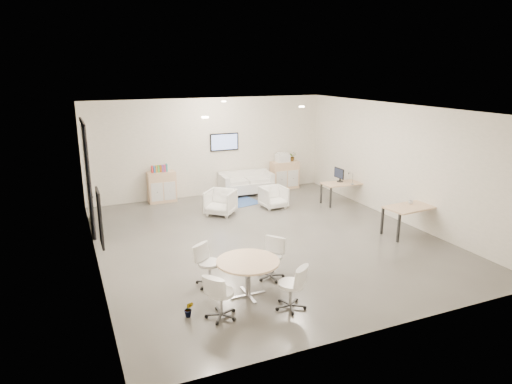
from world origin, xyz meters
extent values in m
cube|color=#4E4C47|center=(0.00, 0.00, -0.40)|extent=(8.00, 9.00, 0.80)
cube|color=white|center=(0.00, 0.00, 3.60)|extent=(8.00, 9.00, 0.80)
cube|color=white|center=(0.00, 4.90, 1.60)|extent=(8.00, 0.80, 3.20)
cube|color=white|center=(0.00, -4.90, 1.60)|extent=(8.00, 0.80, 3.20)
cube|color=white|center=(-4.40, 0.00, 1.60)|extent=(0.80, 9.00, 3.20)
cube|color=white|center=(4.40, 0.00, 1.60)|extent=(0.80, 9.00, 3.20)
cube|color=black|center=(-3.96, 2.50, 1.43)|extent=(0.02, 1.90, 2.85)
cube|color=black|center=(-3.94, 2.50, 2.81)|extent=(0.06, 1.90, 0.08)
cube|color=black|center=(-3.94, 1.59, 1.43)|extent=(0.06, 0.08, 2.85)
cube|color=black|center=(-3.94, 3.41, 1.43)|extent=(0.06, 0.08, 2.85)
cube|color=black|center=(-3.94, 2.65, 1.43)|extent=(0.06, 0.07, 2.85)
cube|color=#B2B2B7|center=(-3.90, 2.05, 1.05)|extent=(0.04, 0.60, 0.05)
cube|color=black|center=(-3.98, -1.60, 1.55)|extent=(0.04, 0.54, 1.04)
cube|color=white|center=(-3.95, -1.60, 1.55)|extent=(0.01, 0.46, 0.96)
cube|color=#C14935|center=(-3.95, -1.60, 1.35)|extent=(0.01, 0.32, 0.30)
cube|color=black|center=(0.50, 4.46, 1.75)|extent=(0.98, 0.05, 0.58)
cube|color=#8EA9F6|center=(0.50, 4.44, 1.75)|extent=(0.90, 0.01, 0.50)
cylinder|color=#FFEAC6|center=(-1.80, -1.00, 3.18)|extent=(0.14, 0.14, 0.03)
cylinder|color=#FFEAC6|center=(1.20, 0.50, 3.18)|extent=(0.14, 0.14, 0.03)
cylinder|color=#FFEAC6|center=(0.00, 3.00, 3.18)|extent=(0.14, 0.14, 0.03)
cube|color=tan|center=(-1.69, 4.25, 0.49)|extent=(0.86, 0.43, 0.97)
cube|color=silver|center=(-1.89, 4.03, 0.39)|extent=(0.36, 0.02, 0.58)
cube|color=silver|center=(-1.49, 4.03, 0.39)|extent=(0.36, 0.02, 0.58)
cube|color=tan|center=(2.65, 4.25, 0.48)|extent=(0.96, 0.45, 0.96)
cube|color=silver|center=(2.42, 4.01, 0.39)|extent=(0.40, 0.02, 0.58)
cube|color=silver|center=(2.87, 4.01, 0.39)|extent=(0.40, 0.02, 0.58)
cube|color=red|center=(-1.96, 4.25, 1.08)|extent=(0.04, 0.14, 0.22)
cube|color=#337FCC|center=(-1.89, 4.25, 1.08)|extent=(0.04, 0.14, 0.22)
cube|color=gold|center=(-1.83, 4.25, 1.08)|extent=(0.04, 0.14, 0.22)
cube|color=#4CB24C|center=(-1.77, 4.25, 1.08)|extent=(0.04, 0.14, 0.22)
cube|color=#CC6619|center=(-1.70, 4.25, 1.08)|extent=(0.04, 0.14, 0.22)
cube|color=purple|center=(-1.64, 4.25, 1.08)|extent=(0.04, 0.14, 0.22)
cube|color=#E54C7F|center=(-1.57, 4.25, 1.08)|extent=(0.04, 0.14, 0.22)
cube|color=teal|center=(-1.51, 4.25, 1.08)|extent=(0.04, 0.14, 0.22)
cube|color=white|center=(2.56, 4.25, 1.09)|extent=(0.45, 0.37, 0.26)
cube|color=white|center=(2.56, 4.25, 1.25)|extent=(0.33, 0.28, 0.06)
cube|color=silver|center=(1.09, 4.01, 0.27)|extent=(1.77, 0.93, 0.33)
cube|color=silver|center=(1.09, 4.35, 0.60)|extent=(1.75, 0.25, 0.33)
cube|color=silver|center=(0.30, 4.01, 0.44)|extent=(0.18, 0.87, 0.65)
cube|color=silver|center=(1.89, 4.01, 0.44)|extent=(0.18, 0.87, 0.65)
cube|color=#325699|center=(0.44, 3.14, 0.01)|extent=(1.51, 1.17, 0.01)
imported|color=silver|center=(-0.41, 2.29, 0.40)|extent=(1.06, 1.06, 0.80)
imported|color=silver|center=(1.29, 2.28, 0.36)|extent=(0.73, 0.69, 0.72)
cube|color=tan|center=(3.46, 1.84, 0.65)|extent=(1.30, 0.69, 0.04)
cube|color=black|center=(2.87, 1.57, 0.32)|extent=(0.05, 0.05, 0.63)
cube|color=black|center=(4.06, 1.57, 0.32)|extent=(0.05, 0.05, 0.63)
cube|color=black|center=(2.87, 2.12, 0.32)|extent=(0.05, 0.05, 0.63)
cube|color=black|center=(4.06, 2.12, 0.32)|extent=(0.05, 0.05, 0.63)
cube|color=tan|center=(3.53, -1.20, 0.74)|extent=(1.51, 0.86, 0.04)
cube|color=black|center=(2.86, -1.51, 0.36)|extent=(0.05, 0.05, 0.72)
cube|color=black|center=(4.21, -1.51, 0.36)|extent=(0.05, 0.05, 0.72)
cube|color=black|center=(2.86, -0.89, 0.36)|extent=(0.05, 0.05, 0.72)
cube|color=black|center=(4.21, -0.89, 0.36)|extent=(0.05, 0.05, 0.72)
cylinder|color=black|center=(3.46, 1.99, 0.68)|extent=(0.20, 0.20, 0.02)
cube|color=black|center=(3.46, 1.99, 0.80)|extent=(0.04, 0.03, 0.24)
cube|color=black|center=(3.41, 1.99, 0.95)|extent=(0.03, 0.50, 0.32)
cylinder|color=tan|center=(-1.55, -2.58, 0.69)|extent=(1.17, 1.17, 0.04)
cylinder|color=#B2B2B7|center=(-1.55, -2.58, 0.34)|extent=(0.10, 0.10, 0.67)
cube|color=#B2B2B7|center=(-1.55, -2.58, 0.01)|extent=(0.68, 0.06, 0.03)
cube|color=#B2B2B7|center=(-1.55, -2.58, 0.01)|extent=(0.06, 0.68, 0.03)
imported|color=#3F7F3F|center=(2.94, 4.27, 1.08)|extent=(0.31, 0.34, 0.24)
imported|color=#3F7F3F|center=(-2.76, -2.88, 0.07)|extent=(0.26, 0.33, 0.13)
imported|color=white|center=(3.60, -1.04, 0.81)|extent=(0.13, 0.12, 0.11)
camera|label=1|loc=(-4.46, -9.74, 4.12)|focal=32.00mm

